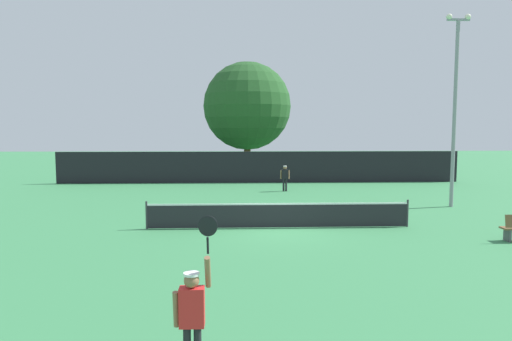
{
  "coord_description": "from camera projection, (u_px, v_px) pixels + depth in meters",
  "views": [
    {
      "loc": [
        -1.57,
        -17.26,
        3.83
      ],
      "look_at": [
        -0.68,
        4.68,
        1.8
      ],
      "focal_mm": 31.91,
      "sensor_mm": 36.0,
      "label": 1
    }
  ],
  "objects": [
    {
      "name": "player_receiving",
      "position": [
        285.0,
        176.0,
        27.77
      ],
      "size": [
        0.57,
        0.23,
        1.57
      ],
      "rotation": [
        0.0,
        0.0,
        3.14
      ],
      "color": "black",
      "rests_on": "ground"
    },
    {
      "name": "tennis_net",
      "position": [
        279.0,
        215.0,
        17.54
      ],
      "size": [
        10.19,
        0.08,
        1.07
      ],
      "color": "#232328",
      "rests_on": "ground"
    },
    {
      "name": "parked_car_mid",
      "position": [
        327.0,
        163.0,
        40.72
      ],
      "size": [
        1.92,
        4.21,
        1.69
      ],
      "rotation": [
        0.0,
        0.0,
        -0.0
      ],
      "color": "black",
      "rests_on": "ground"
    },
    {
      "name": "tennis_ball",
      "position": [
        277.0,
        221.0,
        18.7
      ],
      "size": [
        0.07,
        0.07,
        0.07
      ],
      "primitive_type": "sphere",
      "color": "#CCE033",
      "rests_on": "ground"
    },
    {
      "name": "parked_car_near",
      "position": [
        221.0,
        163.0,
        40.62
      ],
      "size": [
        1.94,
        4.22,
        1.69
      ],
      "rotation": [
        0.0,
        0.0,
        0.01
      ],
      "color": "black",
      "rests_on": "ground"
    },
    {
      "name": "ground_plane",
      "position": [
        278.0,
        228.0,
        17.59
      ],
      "size": [
        120.0,
        120.0,
        0.0
      ],
      "primitive_type": "plane",
      "color": "#387F4C"
    },
    {
      "name": "light_pole",
      "position": [
        455.0,
        100.0,
        21.89
      ],
      "size": [
        1.18,
        0.28,
        9.25
      ],
      "color": "gray",
      "rests_on": "ground"
    },
    {
      "name": "perimeter_fence",
      "position": [
        260.0,
        167.0,
        32.22
      ],
      "size": [
        28.46,
        0.12,
        2.21
      ],
      "primitive_type": "cube",
      "color": "black",
      "rests_on": "ground"
    },
    {
      "name": "large_tree",
      "position": [
        247.0,
        106.0,
        37.44
      ],
      "size": [
        7.21,
        7.21,
        9.28
      ],
      "color": "brown",
      "rests_on": "ground"
    },
    {
      "name": "parked_car_far",
      "position": [
        365.0,
        163.0,
        40.68
      ],
      "size": [
        2.23,
        4.34,
        1.69
      ],
      "rotation": [
        0.0,
        0.0,
        -0.08
      ],
      "color": "navy",
      "rests_on": "ground"
    },
    {
      "name": "player_serving",
      "position": [
        193.0,
        308.0,
        6.91
      ],
      "size": [
        0.68,
        0.39,
        2.51
      ],
      "color": "red",
      "rests_on": "ground"
    }
  ]
}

